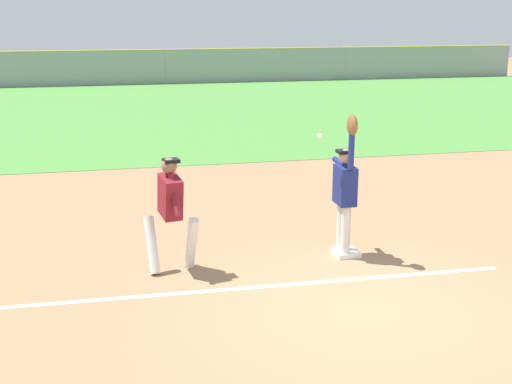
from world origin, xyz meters
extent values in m
plane|color=#936D4C|center=(0.00, 0.00, 0.00)|extent=(85.05, 85.05, 0.00)
cube|color=#478438|center=(0.00, 18.47, 0.01)|extent=(40.09, 19.55, 0.01)
cube|color=white|center=(-3.55, 0.97, 0.00)|extent=(12.00, 0.35, 0.01)
cube|color=white|center=(0.45, 1.87, 0.04)|extent=(0.40, 0.40, 0.08)
cylinder|color=silver|center=(0.39, 1.98, 0.42)|extent=(0.15, 0.15, 0.85)
cylinder|color=silver|center=(0.39, 1.78, 0.42)|extent=(0.15, 0.15, 0.85)
cube|color=navy|center=(0.39, 1.88, 1.15)|extent=(0.27, 0.44, 0.60)
sphere|color=tan|center=(0.39, 1.88, 1.60)|extent=(0.23, 0.23, 0.23)
cube|color=black|center=(0.36, 1.88, 1.68)|extent=(0.22, 0.20, 0.05)
cylinder|color=navy|center=(0.39, 1.66, 1.76)|extent=(0.09, 0.09, 0.62)
cylinder|color=navy|center=(0.39, 2.10, 1.45)|extent=(0.10, 0.62, 0.09)
ellipsoid|color=brown|center=(0.39, 1.66, 2.12)|extent=(0.14, 0.28, 0.32)
cylinder|color=white|center=(-2.02, 1.78, 0.42)|extent=(0.23, 0.45, 0.85)
cylinder|color=white|center=(-2.60, 1.83, 0.42)|extent=(0.23, 0.45, 0.85)
cube|color=maroon|center=(-2.31, 1.81, 1.15)|extent=(0.36, 0.56, 0.66)
sphere|color=#8C6647|center=(-2.31, 1.81, 1.60)|extent=(0.27, 0.27, 0.23)
cube|color=black|center=(-2.28, 1.81, 1.68)|extent=(0.25, 0.24, 0.05)
cylinder|color=maroon|center=(-2.35, 2.02, 1.23)|extent=(0.17, 0.41, 0.58)
cylinder|color=maroon|center=(-2.27, 1.59, 1.23)|extent=(0.17, 0.41, 0.58)
sphere|color=white|center=(-0.04, 1.86, 1.94)|extent=(0.07, 0.07, 0.07)
cube|color=#93999E|center=(0.00, 28.25, 0.87)|extent=(40.09, 0.06, 1.74)
cylinder|color=yellow|center=(0.00, 28.25, 1.77)|extent=(40.09, 0.06, 0.06)
cylinder|color=gray|center=(0.00, 28.25, 0.87)|extent=(0.08, 0.08, 1.74)
cylinder|color=gray|center=(10.02, 28.25, 0.87)|extent=(0.08, 0.08, 1.74)
cylinder|color=gray|center=(20.04, 28.25, 0.87)|extent=(0.08, 0.08, 1.74)
cube|color=#B7B7BC|center=(-6.47, 32.42, 0.57)|extent=(4.41, 1.92, 0.55)
cube|color=#2D333D|center=(-6.47, 32.42, 1.05)|extent=(2.21, 1.76, 0.40)
cylinder|color=black|center=(-5.03, 33.38, 0.30)|extent=(0.60, 0.22, 0.60)
cylinder|color=black|center=(-5.02, 31.48, 0.30)|extent=(0.60, 0.22, 0.60)
cylinder|color=black|center=(-7.93, 33.36, 0.30)|extent=(0.60, 0.22, 0.60)
cylinder|color=black|center=(-7.92, 31.46, 0.30)|extent=(0.60, 0.22, 0.60)
cube|color=black|center=(-0.80, 32.81, 0.57)|extent=(4.54, 2.25, 0.55)
cube|color=#2D333D|center=(-0.80, 32.81, 1.05)|extent=(2.33, 1.92, 0.40)
cylinder|color=black|center=(0.72, 33.65, 0.30)|extent=(0.62, 0.27, 0.60)
cylinder|color=black|center=(0.57, 31.75, 0.30)|extent=(0.62, 0.27, 0.60)
cylinder|color=black|center=(-2.17, 33.88, 0.30)|extent=(0.62, 0.27, 0.60)
cylinder|color=black|center=(-2.32, 31.98, 0.30)|extent=(0.62, 0.27, 0.60)
cube|color=#1E6B33|center=(4.38, 32.75, 0.57)|extent=(4.53, 2.23, 0.55)
cube|color=#2D333D|center=(4.38, 32.75, 1.05)|extent=(2.33, 1.91, 0.40)
cylinder|color=black|center=(5.90, 33.58, 0.30)|extent=(0.62, 0.27, 0.60)
cylinder|color=black|center=(5.75, 31.69, 0.30)|extent=(0.62, 0.27, 0.60)
cylinder|color=black|center=(3.01, 33.80, 0.30)|extent=(0.62, 0.27, 0.60)
cylinder|color=black|center=(2.86, 31.91, 0.30)|extent=(0.62, 0.27, 0.60)
camera|label=1|loc=(-3.14, -7.59, 3.76)|focal=47.11mm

